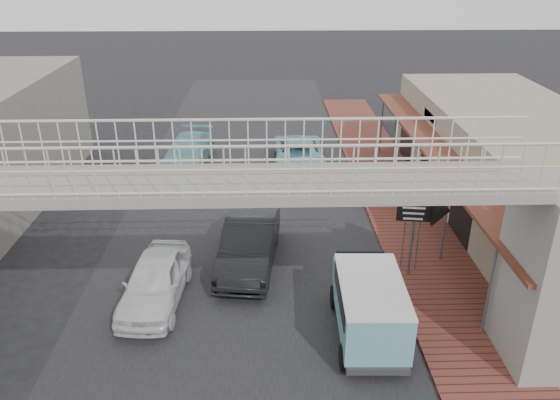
{
  "coord_description": "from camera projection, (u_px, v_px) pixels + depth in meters",
  "views": [
    {
      "loc": [
        0.85,
        -15.29,
        9.94
      ],
      "look_at": [
        1.34,
        2.31,
        1.8
      ],
      "focal_mm": 35.0,
      "sensor_mm": 36.0,
      "label": 1
    }
  ],
  "objects": [
    {
      "name": "ground",
      "position": [
        242.0,
        279.0,
        18.02
      ],
      "size": [
        120.0,
        120.0,
        0.0
      ],
      "primitive_type": "plane",
      "color": "black",
      "rests_on": "ground"
    },
    {
      "name": "footbridge",
      "position": [
        232.0,
        259.0,
        13.06
      ],
      "size": [
        16.4,
        2.4,
        6.34
      ],
      "color": "gray",
      "rests_on": "ground"
    },
    {
      "name": "angkot_van",
      "position": [
        369.0,
        301.0,
        14.85
      ],
      "size": [
        1.88,
        3.92,
        1.9
      ],
      "rotation": [
        0.0,
        0.0,
        -0.03
      ],
      "color": "black",
      "rests_on": "ground"
    },
    {
      "name": "street_clock",
      "position": [
        414.0,
        206.0,
        17.78
      ],
      "size": [
        0.68,
        0.62,
        2.63
      ],
      "rotation": [
        0.0,
        0.0,
        -0.29
      ],
      "color": "#59595B",
      "rests_on": "sidewalk"
    },
    {
      "name": "motorcycle_far",
      "position": [
        367.0,
        183.0,
        23.95
      ],
      "size": [
        1.6,
        0.89,
        0.93
      ],
      "primitive_type": "imported",
      "rotation": [
        0.0,
        0.0,
        1.88
      ],
      "color": "black",
      "rests_on": "sidewalk"
    },
    {
      "name": "angkot_far",
      "position": [
        188.0,
        151.0,
        27.33
      ],
      "size": [
        2.5,
        5.07,
        1.42
      ],
      "primitive_type": "imported",
      "rotation": [
        0.0,
        0.0,
        -0.11
      ],
      "color": "#66A5B1",
      "rests_on": "ground"
    },
    {
      "name": "white_hatchback",
      "position": [
        155.0,
        281.0,
        16.63
      ],
      "size": [
        1.98,
        4.31,
        1.43
      ],
      "primitive_type": "imported",
      "rotation": [
        0.0,
        0.0,
        -0.07
      ],
      "color": "white",
      "rests_on": "ground"
    },
    {
      "name": "road_strip",
      "position": [
        242.0,
        279.0,
        18.02
      ],
      "size": [
        10.0,
        60.0,
        0.01
      ],
      "primitive_type": "cube",
      "color": "black",
      "rests_on": "ground"
    },
    {
      "name": "sidewalk",
      "position": [
        414.0,
        232.0,
        20.88
      ],
      "size": [
        3.0,
        40.0,
        0.1
      ],
      "primitive_type": "cube",
      "color": "brown",
      "rests_on": "ground"
    },
    {
      "name": "angkot_curb",
      "position": [
        299.0,
        151.0,
        27.31
      ],
      "size": [
        2.44,
        5.26,
        1.46
      ],
      "primitive_type": "imported",
      "rotation": [
        0.0,
        0.0,
        3.14
      ],
      "color": "#73BDC8",
      "rests_on": "ground"
    },
    {
      "name": "shophouse_row",
      "position": [
        527.0,
        174.0,
        21.08
      ],
      "size": [
        7.2,
        18.0,
        4.0
      ],
      "color": "gray",
      "rests_on": "ground"
    },
    {
      "name": "arrow_sign",
      "position": [
        438.0,
        211.0,
        17.12
      ],
      "size": [
        1.72,
        1.11,
        2.89
      ],
      "rotation": [
        0.0,
        0.0,
        -0.14
      ],
      "color": "#59595B",
      "rests_on": "sidewalk"
    },
    {
      "name": "dark_sedan",
      "position": [
        249.0,
        243.0,
        18.56
      ],
      "size": [
        2.24,
        5.02,
        1.6
      ],
      "primitive_type": "imported",
      "rotation": [
        0.0,
        0.0,
        -0.11
      ],
      "color": "black",
      "rests_on": "ground"
    },
    {
      "name": "motorcycle_near",
      "position": [
        371.0,
        191.0,
        23.07
      ],
      "size": [
        2.07,
        1.21,
        1.03
      ],
      "primitive_type": "imported",
      "rotation": [
        0.0,
        0.0,
        1.29
      ],
      "color": "black",
      "rests_on": "sidewalk"
    }
  ]
}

